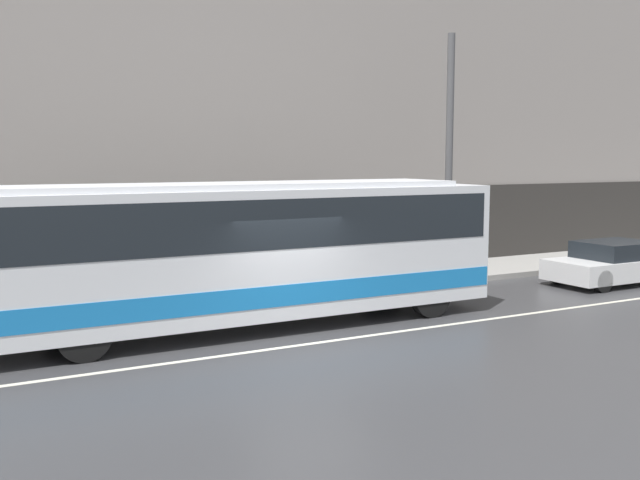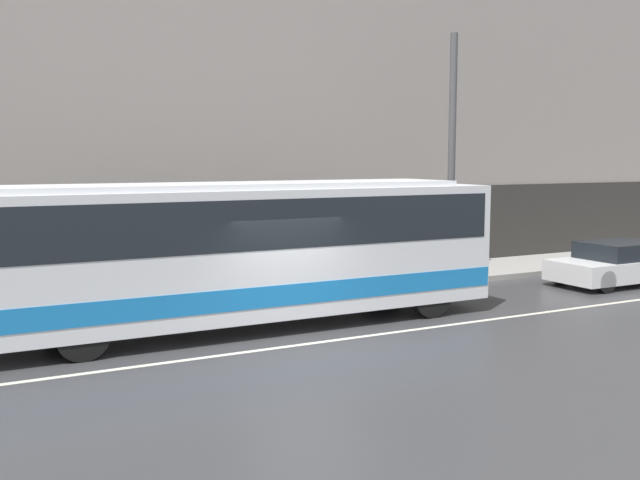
% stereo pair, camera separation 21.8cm
% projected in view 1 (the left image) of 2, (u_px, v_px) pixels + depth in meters
% --- Properties ---
extents(ground_plane, '(60.00, 60.00, 0.00)m').
position_uv_depth(ground_plane, '(305.00, 345.00, 14.39)').
color(ground_plane, '#38383A').
extents(sidewalk, '(60.00, 3.06, 0.17)m').
position_uv_depth(sidewalk, '(212.00, 294.00, 19.23)').
color(sidewalk, gray).
rests_on(sidewalk, ground_plane).
extents(building_facade, '(60.00, 0.35, 12.92)m').
position_uv_depth(building_facade, '(188.00, 69.00, 19.99)').
color(building_facade, gray).
rests_on(building_facade, ground_plane).
extents(lane_stripe, '(54.00, 0.14, 0.01)m').
position_uv_depth(lane_stripe, '(305.00, 344.00, 14.39)').
color(lane_stripe, beige).
rests_on(lane_stripe, ground_plane).
extents(transit_bus, '(11.93, 2.49, 3.22)m').
position_uv_depth(transit_bus, '(241.00, 247.00, 15.61)').
color(transit_bus, silver).
rests_on(transit_bus, ground_plane).
extents(sedan_white_front, '(4.54, 1.87, 1.27)m').
position_uv_depth(sedan_white_front, '(617.00, 263.00, 21.40)').
color(sedan_white_front, silver).
rests_on(sedan_white_front, ground_plane).
extents(utility_pole_near, '(0.22, 0.22, 7.26)m').
position_uv_depth(utility_pole_near, '(449.00, 156.00, 21.53)').
color(utility_pole_near, '#4C4C4F').
rests_on(utility_pole_near, sidewalk).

